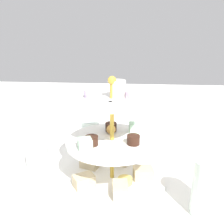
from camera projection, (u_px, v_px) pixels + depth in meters
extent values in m
plane|color=white|center=(112.00, 180.00, 0.66)|extent=(2.40, 2.40, 0.00)
cylinder|color=white|center=(112.00, 179.00, 0.66)|extent=(0.27, 0.27, 0.01)
cylinder|color=white|center=(112.00, 141.00, 0.63)|extent=(0.22, 0.22, 0.01)
cylinder|color=white|center=(112.00, 100.00, 0.59)|extent=(0.17, 0.17, 0.01)
cylinder|color=gold|center=(112.00, 134.00, 0.62)|extent=(0.01, 0.01, 0.26)
sphere|color=gold|center=(112.00, 80.00, 0.58)|extent=(0.02, 0.02, 0.02)
cube|color=#CCB78E|center=(143.00, 173.00, 0.65)|extent=(0.05, 0.04, 0.03)
cube|color=#CCB78E|center=(123.00, 158.00, 0.72)|extent=(0.04, 0.05, 0.03)
cube|color=#CCB78E|center=(90.00, 162.00, 0.70)|extent=(0.06, 0.05, 0.03)
cube|color=#CCB78E|center=(84.00, 181.00, 0.61)|extent=(0.06, 0.05, 0.03)
cube|color=#CCB78E|center=(120.00, 190.00, 0.58)|extent=(0.04, 0.05, 0.03)
cylinder|color=#E5C660|center=(125.00, 181.00, 0.63)|extent=(0.04, 0.04, 0.01)
cylinder|color=#381E14|center=(92.00, 141.00, 0.59)|extent=(0.03, 0.03, 0.02)
cylinder|color=#381E14|center=(133.00, 140.00, 0.60)|extent=(0.03, 0.03, 0.02)
cylinder|color=#381E14|center=(111.00, 127.00, 0.68)|extent=(0.03, 0.03, 0.02)
cube|color=#B2E5BC|center=(135.00, 127.00, 0.67)|extent=(0.03, 0.03, 0.02)
cube|color=#B2E5BC|center=(85.00, 144.00, 0.57)|extent=(0.04, 0.04, 0.02)
sphere|color=gold|center=(111.00, 129.00, 0.66)|extent=(0.02, 0.02, 0.02)
cylinder|color=silver|center=(133.00, 94.00, 0.59)|extent=(0.03, 0.03, 0.02)
cylinder|color=silver|center=(91.00, 94.00, 0.59)|extent=(0.03, 0.03, 0.02)
cylinder|color=white|center=(118.00, 89.00, 0.59)|extent=(0.04, 0.04, 0.04)
cube|color=silver|center=(93.00, 100.00, 0.57)|extent=(0.09, 0.04, 0.00)
cube|color=silver|center=(129.00, 101.00, 0.56)|extent=(0.09, 0.04, 0.00)
cylinder|color=silver|center=(209.00, 188.00, 0.52)|extent=(0.07, 0.07, 0.12)
cylinder|color=silver|center=(91.00, 132.00, 0.86)|extent=(0.06, 0.06, 0.08)
cylinder|color=white|center=(128.00, 141.00, 0.89)|extent=(0.09, 0.09, 0.01)
cylinder|color=white|center=(128.00, 134.00, 0.88)|extent=(0.06, 0.06, 0.04)
cylinder|color=gold|center=(128.00, 129.00, 0.87)|extent=(0.06, 0.06, 0.01)
cube|color=silver|center=(190.00, 153.00, 0.80)|extent=(0.12, 0.14, 0.00)
cylinder|color=silver|center=(37.00, 156.00, 0.70)|extent=(0.06, 0.06, 0.09)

